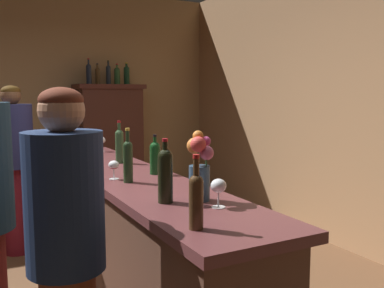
# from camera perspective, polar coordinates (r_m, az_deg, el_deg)

# --- Properties ---
(wall_back) EXTENTS (5.61, 0.12, 2.94)m
(wall_back) POSITION_cam_1_polar(r_m,az_deg,el_deg) (6.00, -22.98, 5.48)
(wall_back) COLOR tan
(wall_back) RESTS_ON ground
(wall_right) EXTENTS (0.12, 6.39, 2.94)m
(wall_right) POSITION_cam_1_polar(r_m,az_deg,el_deg) (4.35, 22.32, 5.23)
(wall_right) COLOR tan
(wall_right) RESTS_ON ground
(bar_counter) EXTENTS (0.58, 3.10, 1.00)m
(bar_counter) POSITION_cam_1_polar(r_m,az_deg,el_deg) (3.11, -8.19, -12.99)
(bar_counter) COLOR brown
(bar_counter) RESTS_ON ground
(display_cabinet) EXTENTS (0.90, 0.48, 1.68)m
(display_cabinet) POSITION_cam_1_polar(r_m,az_deg,el_deg) (5.95, -10.89, 0.09)
(display_cabinet) COLOR #49241C
(display_cabinet) RESTS_ON ground
(wine_bottle_pinot) EXTENTS (0.07, 0.07, 0.34)m
(wine_bottle_pinot) POSITION_cam_1_polar(r_m,az_deg,el_deg) (3.45, -9.69, -0.06)
(wine_bottle_pinot) COLOR #2C4729
(wine_bottle_pinot) RESTS_ON bar_counter
(wine_bottle_malbec) EXTENTS (0.06, 0.06, 0.34)m
(wine_bottle_malbec) POSITION_cam_1_polar(r_m,az_deg,el_deg) (2.69, -8.58, -2.01)
(wine_bottle_malbec) COLOR #1F331B
(wine_bottle_malbec) RESTS_ON bar_counter
(wine_bottle_chardonnay) EXTENTS (0.07, 0.07, 0.27)m
(wine_bottle_chardonnay) POSITION_cam_1_polar(r_m,az_deg,el_deg) (2.94, -4.97, -1.66)
(wine_bottle_chardonnay) COLOR #123D18
(wine_bottle_chardonnay) RESTS_ON bar_counter
(wine_bottle_rose) EXTENTS (0.08, 0.08, 0.33)m
(wine_bottle_rose) POSITION_cam_1_polar(r_m,az_deg,el_deg) (2.17, -3.60, -3.92)
(wine_bottle_rose) COLOR black
(wine_bottle_rose) RESTS_ON bar_counter
(wine_bottle_merlot) EXTENTS (0.06, 0.06, 0.31)m
(wine_bottle_merlot) POSITION_cam_1_polar(r_m,az_deg,el_deg) (1.75, 0.56, -7.22)
(wine_bottle_merlot) COLOR #49301A
(wine_bottle_merlot) RESTS_ON bar_counter
(wine_glass_front) EXTENTS (0.08, 0.08, 0.14)m
(wine_glass_front) POSITION_cam_1_polar(r_m,az_deg,el_deg) (4.18, -12.06, 0.47)
(wine_glass_front) COLOR white
(wine_glass_front) RESTS_ON bar_counter
(wine_glass_mid) EXTENTS (0.08, 0.08, 0.14)m
(wine_glass_mid) POSITION_cam_1_polar(r_m,az_deg,el_deg) (2.08, 3.57, -5.73)
(wine_glass_mid) COLOR white
(wine_glass_mid) RESTS_ON bar_counter
(wine_glass_rear) EXTENTS (0.06, 0.06, 0.15)m
(wine_glass_rear) POSITION_cam_1_polar(r_m,az_deg,el_deg) (3.63, -15.41, -0.58)
(wine_glass_rear) COLOR white
(wine_glass_rear) RESTS_ON bar_counter
(wine_glass_spare) EXTENTS (0.07, 0.07, 0.12)m
(wine_glass_spare) POSITION_cam_1_polar(r_m,az_deg,el_deg) (2.81, -10.44, -2.92)
(wine_glass_spare) COLOR white
(wine_glass_spare) RESTS_ON bar_counter
(flower_arrangement) EXTENTS (0.13, 0.13, 0.36)m
(flower_arrangement) POSITION_cam_1_polar(r_m,az_deg,el_deg) (2.20, 1.00, -2.99)
(flower_arrangement) COLOR #304961
(flower_arrangement) RESTS_ON bar_counter
(cheese_plate) EXTENTS (0.14, 0.14, 0.01)m
(cheese_plate) POSITION_cam_1_polar(r_m,az_deg,el_deg) (3.81, -13.91, -1.72)
(cheese_plate) COLOR white
(cheese_plate) RESTS_ON bar_counter
(display_bottle_left) EXTENTS (0.07, 0.07, 0.34)m
(display_bottle_left) POSITION_cam_1_polar(r_m,az_deg,el_deg) (5.84, -13.66, 9.23)
(display_bottle_left) COLOR #1C2436
(display_bottle_left) RESTS_ON display_cabinet
(display_bottle_midleft) EXTENTS (0.06, 0.06, 0.28)m
(display_bottle_midleft) POSITION_cam_1_polar(r_m,az_deg,el_deg) (5.87, -12.54, 9.01)
(display_bottle_midleft) COLOR #4A3218
(display_bottle_midleft) RESTS_ON display_cabinet
(display_bottle_center) EXTENTS (0.06, 0.06, 0.32)m
(display_bottle_center) POSITION_cam_1_polar(r_m,az_deg,el_deg) (5.91, -11.13, 9.22)
(display_bottle_center) COLOR #1E2630
(display_bottle_center) RESTS_ON display_cabinet
(display_bottle_midright) EXTENTS (0.08, 0.08, 0.28)m
(display_bottle_midright) POSITION_cam_1_polar(r_m,az_deg,el_deg) (5.95, -10.00, 9.09)
(display_bottle_midright) COLOR #2A5129
(display_bottle_midright) RESTS_ON display_cabinet
(display_bottle_right) EXTENTS (0.08, 0.08, 0.30)m
(display_bottle_right) POSITION_cam_1_polar(r_m,az_deg,el_deg) (5.99, -8.75, 9.21)
(display_bottle_right) COLOR #163922
(display_bottle_right) RESTS_ON display_cabinet
(patron_tall) EXTENTS (0.37, 0.37, 1.63)m
(patron_tall) POSITION_cam_1_polar(r_m,az_deg,el_deg) (4.44, -22.71, -2.35)
(patron_tall) COLOR maroon
(patron_tall) RESTS_ON ground
(patron_in_navy) EXTENTS (0.34, 0.34, 1.58)m
(patron_in_navy) POSITION_cam_1_polar(r_m,az_deg,el_deg) (1.99, -16.48, -13.52)
(patron_in_navy) COLOR brown
(patron_in_navy) RESTS_ON ground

